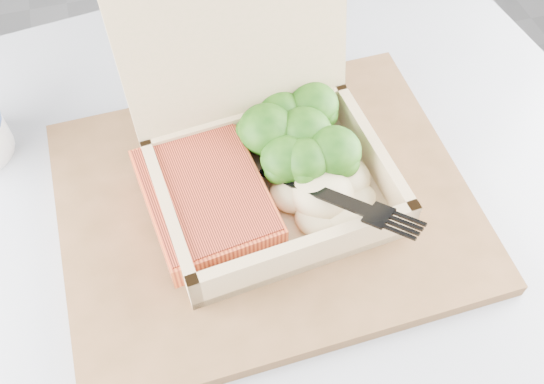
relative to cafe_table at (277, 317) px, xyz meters
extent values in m
cylinder|color=black|center=(0.00, 0.00, -0.19)|extent=(0.08, 0.08, 0.68)
cube|color=#9B9DA4|center=(0.00, 0.00, 0.17)|extent=(0.85, 0.85, 0.03)
cube|color=brown|center=(0.00, 0.03, 0.19)|extent=(0.38, 0.31, 0.02)
cube|color=tan|center=(0.00, 0.03, 0.20)|extent=(0.22, 0.17, 0.01)
cube|color=tan|center=(-0.09, 0.02, 0.22)|extent=(0.02, 0.16, 0.04)
cube|color=tan|center=(0.10, 0.04, 0.22)|extent=(0.02, 0.16, 0.04)
cube|color=tan|center=(0.01, -0.04, 0.22)|extent=(0.20, 0.03, 0.04)
cube|color=tan|center=(0.00, 0.10, 0.22)|extent=(0.20, 0.03, 0.04)
cube|color=tan|center=(0.00, 0.12, 0.31)|extent=(0.21, 0.06, 0.16)
cube|color=orange|center=(-0.06, 0.03, 0.22)|extent=(0.12, 0.14, 0.03)
ellipsoid|color=#C9B482|center=(0.04, 0.01, 0.23)|extent=(0.09, 0.08, 0.03)
cube|color=black|center=(0.00, 0.05, 0.24)|extent=(0.08, 0.10, 0.04)
cube|color=black|center=(0.05, -0.01, 0.24)|extent=(0.05, 0.05, 0.02)
cube|color=white|center=(-0.03, 0.24, 0.18)|extent=(0.10, 0.16, 0.00)
camera|label=1|loc=(-0.08, -0.27, 0.66)|focal=40.00mm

